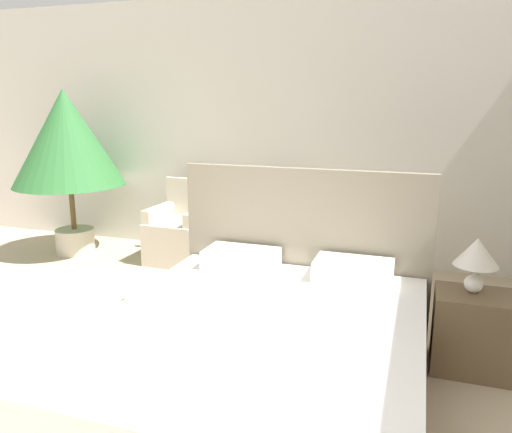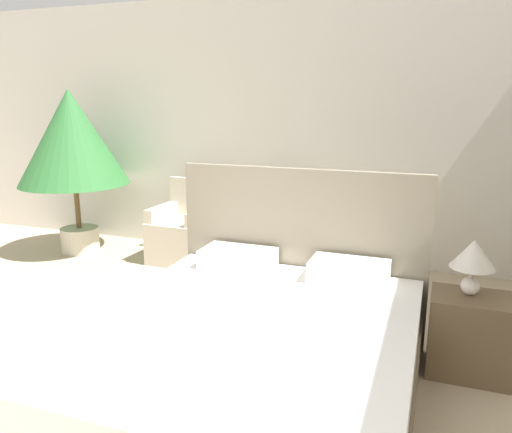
{
  "view_description": "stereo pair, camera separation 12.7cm",
  "coord_description": "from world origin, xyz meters",
  "px_view_note": "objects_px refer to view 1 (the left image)",
  "views": [
    {
      "loc": [
        1.65,
        -1.28,
        1.8
      ],
      "look_at": [
        0.23,
        2.94,
        0.74
      ],
      "focal_mm": 35.0,
      "sensor_mm": 36.0,
      "label": 1
    },
    {
      "loc": [
        1.77,
        -1.23,
        1.8
      ],
      "look_at": [
        0.23,
        2.94,
        0.74
      ],
      "focal_mm": 35.0,
      "sensor_mm": 36.0,
      "label": 2
    }
  ],
  "objects_px": {
    "potted_palm": "(67,141)",
    "table_lamp": "(477,255)",
    "armchair_near_window_right": "(268,244)",
    "armchair_near_window_left": "(180,236)",
    "side_table": "(222,248)",
    "nightstand": "(474,332)",
    "bed": "(262,356)"
  },
  "relations": [
    {
      "from": "potted_palm",
      "to": "table_lamp",
      "type": "distance_m",
      "value": 4.46
    },
    {
      "from": "nightstand",
      "to": "side_table",
      "type": "bearing_deg",
      "value": 149.05
    },
    {
      "from": "potted_palm",
      "to": "table_lamp",
      "type": "xyz_separation_m",
      "value": [
        4.22,
        -1.32,
        -0.52
      ]
    },
    {
      "from": "armchair_near_window_left",
      "to": "side_table",
      "type": "relative_size",
      "value": 2.17
    },
    {
      "from": "potted_palm",
      "to": "table_lamp",
      "type": "bearing_deg",
      "value": -17.36
    },
    {
      "from": "armchair_near_window_left",
      "to": "armchair_near_window_right",
      "type": "bearing_deg",
      "value": 1.99
    },
    {
      "from": "bed",
      "to": "armchair_near_window_right",
      "type": "height_order",
      "value": "bed"
    },
    {
      "from": "armchair_near_window_right",
      "to": "nightstand",
      "type": "height_order",
      "value": "armchair_near_window_right"
    },
    {
      "from": "armchair_near_window_left",
      "to": "armchair_near_window_right",
      "type": "distance_m",
      "value": 1.03
    },
    {
      "from": "armchair_near_window_left",
      "to": "nightstand",
      "type": "bearing_deg",
      "value": -24.93
    },
    {
      "from": "bed",
      "to": "potted_palm",
      "type": "height_order",
      "value": "potted_palm"
    },
    {
      "from": "armchair_near_window_right",
      "to": "nightstand",
      "type": "distance_m",
      "value": 2.41
    },
    {
      "from": "bed",
      "to": "armchair_near_window_right",
      "type": "relative_size",
      "value": 2.43
    },
    {
      "from": "nightstand",
      "to": "armchair_near_window_left",
      "type": "bearing_deg",
      "value": 153.08
    },
    {
      "from": "armchair_near_window_right",
      "to": "nightstand",
      "type": "bearing_deg",
      "value": -40.28
    },
    {
      "from": "nightstand",
      "to": "side_table",
      "type": "height_order",
      "value": "nightstand"
    },
    {
      "from": "bed",
      "to": "armchair_near_window_left",
      "type": "xyz_separation_m",
      "value": [
        -1.7,
        2.29,
        -0.01
      ]
    },
    {
      "from": "side_table",
      "to": "armchair_near_window_right",
      "type": "bearing_deg",
      "value": 4.45
    },
    {
      "from": "armchair_near_window_left",
      "to": "table_lamp",
      "type": "bearing_deg",
      "value": -24.7
    },
    {
      "from": "potted_palm",
      "to": "side_table",
      "type": "bearing_deg",
      "value": 3.08
    },
    {
      "from": "nightstand",
      "to": "bed",
      "type": "bearing_deg",
      "value": -146.92
    },
    {
      "from": "nightstand",
      "to": "side_table",
      "type": "xyz_separation_m",
      "value": [
        -2.41,
        1.45,
        -0.06
      ]
    },
    {
      "from": "armchair_near_window_left",
      "to": "potted_palm",
      "type": "distance_m",
      "value": 1.68
    },
    {
      "from": "armchair_near_window_right",
      "to": "armchair_near_window_left",
      "type": "bearing_deg",
      "value": 177.83
    },
    {
      "from": "armchair_near_window_left",
      "to": "nightstand",
      "type": "distance_m",
      "value": 3.29
    },
    {
      "from": "armchair_near_window_right",
      "to": "potted_palm",
      "type": "height_order",
      "value": "potted_palm"
    },
    {
      "from": "armchair_near_window_left",
      "to": "nightstand",
      "type": "xyz_separation_m",
      "value": [
        2.93,
        -1.49,
        -0.02
      ]
    },
    {
      "from": "side_table",
      "to": "potted_palm",
      "type": "bearing_deg",
      "value": -176.92
    },
    {
      "from": "bed",
      "to": "table_lamp",
      "type": "distance_m",
      "value": 1.54
    },
    {
      "from": "bed",
      "to": "side_table",
      "type": "distance_m",
      "value": 2.54
    },
    {
      "from": "potted_palm",
      "to": "nightstand",
      "type": "bearing_deg",
      "value": -17.61
    },
    {
      "from": "armchair_near_window_right",
      "to": "potted_palm",
      "type": "relative_size",
      "value": 0.47
    }
  ]
}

